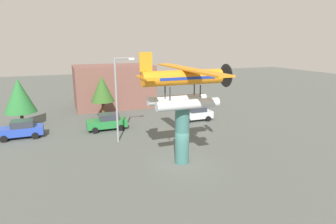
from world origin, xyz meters
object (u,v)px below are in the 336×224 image
object	(u,v)px
streetlight_primary	(118,94)
storefront_building	(114,86)
car_near_blue	(21,129)
car_mid_green	(107,122)
floatplane_monument	(184,84)
tree_west	(19,96)
display_pedestal	(182,135)
car_far_silver	(195,113)
tree_east	(102,89)

from	to	relation	value
streetlight_primary	storefront_building	size ratio (longest dim) A/B	0.72
car_near_blue	car_mid_green	distance (m)	8.38
car_mid_green	storefront_building	distance (m)	11.80
floatplane_monument	tree_west	distance (m)	20.27
floatplane_monument	streetlight_primary	distance (m)	7.67
floatplane_monument	display_pedestal	bearing A→B (deg)	180.00
car_mid_green	floatplane_monument	bearing A→B (deg)	110.97
car_mid_green	car_far_silver	world-z (taller)	same
display_pedestal	storefront_building	xyz separation A→B (m)	(-1.06, 22.00, 0.75)
floatplane_monument	car_near_blue	size ratio (longest dim) A/B	2.48
tree_east	tree_west	bearing A→B (deg)	-179.86
storefront_building	tree_east	xyz separation A→B (m)	(-2.62, -6.50, 0.70)
car_far_silver	tree_west	distance (m)	19.91
streetlight_primary	car_near_blue	bearing A→B (deg)	152.88
tree_west	floatplane_monument	bearing A→B (deg)	-50.41
tree_east	storefront_building	bearing A→B (deg)	68.03
display_pedestal	tree_west	bearing A→B (deg)	129.30
car_near_blue	streetlight_primary	xyz separation A→B (m)	(8.87, -4.54, 3.69)
floatplane_monument	car_mid_green	distance (m)	12.69
streetlight_primary	tree_east	size ratio (longest dim) A/B	1.48
display_pedestal	tree_west	size ratio (longest dim) A/B	0.84
display_pedestal	storefront_building	size ratio (longest dim) A/B	0.41
streetlight_primary	storefront_building	bearing A→B (deg)	81.05
tree_west	car_far_silver	bearing A→B (deg)	-14.09
car_mid_green	tree_east	bearing A→B (deg)	-93.77
display_pedestal	storefront_building	bearing A→B (deg)	92.77
floatplane_monument	car_mid_green	world-z (taller)	floatplane_monument
floatplane_monument	storefront_building	bearing A→B (deg)	93.11
car_mid_green	streetlight_primary	distance (m)	5.62
floatplane_monument	car_far_silver	distance (m)	13.50
car_far_silver	storefront_building	bearing A→B (deg)	-56.34
display_pedestal	floatplane_monument	bearing A→B (deg)	-0.01
car_mid_green	storefront_building	xyz separation A→B (m)	(2.93, 11.23, 2.13)
car_near_blue	tree_east	bearing A→B (deg)	-153.14
car_mid_green	tree_west	bearing A→B (deg)	-28.51
storefront_building	tree_west	distance (m)	13.32
display_pedestal	floatplane_monument	size ratio (longest dim) A/B	0.43
car_far_silver	tree_east	xyz separation A→B (m)	(-10.16, 4.83, 2.83)
floatplane_monument	car_far_silver	bearing A→B (deg)	59.26
floatplane_monument	tree_east	size ratio (longest dim) A/B	1.96
display_pedestal	car_far_silver	xyz separation A→B (m)	(6.48, 10.67, -1.37)
storefront_building	car_near_blue	bearing A→B (deg)	-136.06
car_far_silver	streetlight_primary	distance (m)	11.40
tree_east	car_near_blue	bearing A→B (deg)	-153.14
floatplane_monument	car_mid_green	size ratio (longest dim) A/B	2.48
car_mid_green	storefront_building	size ratio (longest dim) A/B	0.38
display_pedestal	tree_west	distance (m)	20.04
car_near_blue	tree_east	size ratio (longest dim) A/B	0.79
storefront_building	display_pedestal	bearing A→B (deg)	-87.23
display_pedestal	car_far_silver	world-z (taller)	display_pedestal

